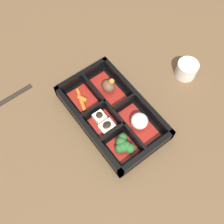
{
  "coord_description": "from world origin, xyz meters",
  "views": [
    {
      "loc": [
        0.28,
        -0.21,
        0.73
      ],
      "look_at": [
        0.0,
        0.0,
        0.03
      ],
      "focal_mm": 42.0,
      "sensor_mm": 36.0,
      "label": 1
    }
  ],
  "objects": [
    {
      "name": "bowl_rice",
      "position": [
        0.08,
        0.04,
        0.03
      ],
      "size": [
        0.13,
        0.06,
        0.05
      ],
      "color": "maroon",
      "rests_on": "bento_base"
    },
    {
      "name": "chopsticks",
      "position": [
        -0.25,
        -0.26,
        0.0
      ],
      "size": [
        0.02,
        0.22,
        0.01
      ],
      "color": "black",
      "rests_on": "ground_plane"
    },
    {
      "name": "bowl_tofu",
      "position": [
        0.01,
        -0.04,
        0.02
      ],
      "size": [
        0.07,
        0.07,
        0.04
      ],
      "color": "maroon",
      "rests_on": "bento_base"
    },
    {
      "name": "bowl_carrots",
      "position": [
        -0.09,
        -0.04,
        0.02
      ],
      "size": [
        0.1,
        0.07,
        0.02
      ],
      "color": "maroon",
      "rests_on": "bento_base"
    },
    {
      "name": "bento_base",
      "position": [
        0.0,
        0.0,
        0.01
      ],
      "size": [
        0.34,
        0.2,
        0.01
      ],
      "color": "black",
      "rests_on": "ground_plane"
    },
    {
      "name": "tea_cup",
      "position": [
        0.02,
        0.29,
        0.03
      ],
      "size": [
        0.07,
        0.07,
        0.05
      ],
      "color": "beige",
      "rests_on": "ground_plane"
    },
    {
      "name": "bowl_greens",
      "position": [
        0.11,
        -0.04,
        0.03
      ],
      "size": [
        0.07,
        0.07,
        0.04
      ],
      "color": "maroon",
      "rests_on": "bento_base"
    },
    {
      "name": "bowl_stew",
      "position": [
        -0.08,
        0.04,
        0.03
      ],
      "size": [
        0.13,
        0.06,
        0.05
      ],
      "color": "maroon",
      "rests_on": "bento_base"
    },
    {
      "name": "bento_rim",
      "position": [
        0.0,
        -0.0,
        0.02
      ],
      "size": [
        0.34,
        0.2,
        0.05
      ],
      "color": "black",
      "rests_on": "ground_plane"
    },
    {
      "name": "ground_plane",
      "position": [
        0.0,
        0.0,
        0.0
      ],
      "size": [
        3.0,
        3.0,
        0.0
      ],
      "primitive_type": "plane",
      "color": "brown"
    }
  ]
}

